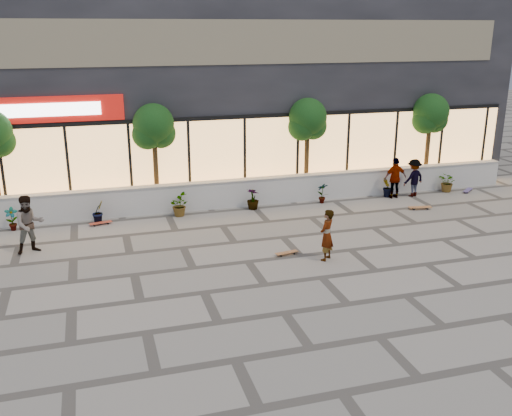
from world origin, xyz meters
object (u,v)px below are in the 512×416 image
object	(u,v)px
skater_right_far	(414,178)
skateboard_left	(101,223)
tree_midwest	(154,129)
skateboard_right_far	(468,190)
tree_mideast	(308,122)
tree_east	(430,116)
skateboard_right_near	(420,207)
skater_center	(327,235)
skateboard_center	(287,253)
skater_right_near	(395,178)
skater_left	(29,224)

from	to	relation	value
skater_right_far	skateboard_left	xyz separation A→B (m)	(-12.22, -0.10, -0.69)
tree_midwest	skateboard_right_far	size ratio (longest dim) A/B	5.37
tree_mideast	tree_east	world-z (taller)	same
tree_midwest	skateboard_right_near	distance (m)	10.31
tree_midwest	skater_right_far	world-z (taller)	tree_midwest
tree_mideast	skateboard_left	xyz separation A→B (m)	(-8.15, -1.50, -2.91)
skater_center	skateboard_right_far	xyz separation A→B (m)	(8.52, 5.05, -0.69)
skateboard_left	skateboard_right_near	xyz separation A→B (m)	(11.56, -1.56, 0.01)
tree_mideast	skater_right_far	xyz separation A→B (m)	(4.07, -1.40, -2.22)
tree_mideast	skateboard_center	bearing A→B (deg)	-116.07
skater_right_far	skateboard_left	world-z (taller)	skater_right_far
skateboard_right_near	skateboard_right_far	bearing A→B (deg)	36.06
tree_east	skateboard_center	distance (m)	10.65
tree_east	skateboard_left	distance (m)	14.04
tree_east	skateboard_right_far	size ratio (longest dim) A/B	5.37
tree_midwest	skater_right_far	xyz separation A→B (m)	(10.07, -1.40, -2.22)
skateboard_right_near	skateboard_right_far	xyz separation A→B (m)	(3.22, 1.56, -0.01)
skater_right_far	skater_right_near	bearing A→B (deg)	-16.08
skater_right_near	skater_left	bearing A→B (deg)	7.11
tree_mideast	skateboard_left	distance (m)	8.78
skateboard_left	tree_midwest	bearing A→B (deg)	22.79
skater_center	skater_right_far	distance (m)	7.89
skater_center	skater_right_near	size ratio (longest dim) A/B	0.94
tree_midwest	tree_east	world-z (taller)	same
skateboard_right_near	skateboard_right_far	world-z (taller)	skateboard_right_near
tree_east	skater_right_far	distance (m)	2.99
tree_midwest	skater_center	world-z (taller)	tree_midwest
tree_midwest	tree_mideast	world-z (taller)	same
skateboard_right_near	skateboard_right_far	distance (m)	3.57
skater_right_far	skateboard_right_far	xyz separation A→B (m)	(2.55, -0.10, -0.68)
skateboard_center	skateboard_right_near	xyz separation A→B (m)	(6.29, 2.83, 0.01)
tree_mideast	tree_east	bearing A→B (deg)	0.00
skater_right_near	tree_mideast	bearing A→B (deg)	-25.13
tree_mideast	skater_right_near	world-z (taller)	tree_mideast
tree_mideast	skateboard_left	bearing A→B (deg)	-169.57
skateboard_center	skateboard_right_near	size ratio (longest dim) A/B	0.83
skateboard_left	skater_right_far	bearing A→B (deg)	-11.63
tree_mideast	skater_right_near	distance (m)	4.14
skater_right_near	skater_right_far	bearing A→B (deg)	178.24
skater_right_near	skater_center	bearing A→B (deg)	43.33
tree_mideast	skateboard_right_far	size ratio (longest dim) A/B	5.37
skater_center	skateboard_left	size ratio (longest dim) A/B	1.96
skateboard_right_near	skater_left	bearing A→B (deg)	-167.92
tree_east	skateboard_center	bearing A→B (deg)	-144.90
skater_left	skater_right_far	distance (m)	14.44
skater_right_far	skateboard_left	size ratio (longest dim) A/B	1.94
skater_right_far	skateboard_center	bearing A→B (deg)	16.77
tree_east	skater_center	distance (m)	10.13
skateboard_right_far	skateboard_center	bearing A→B (deg)	166.34
skater_left	skateboard_left	xyz separation A→B (m)	(2.07, 2.00, -0.82)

